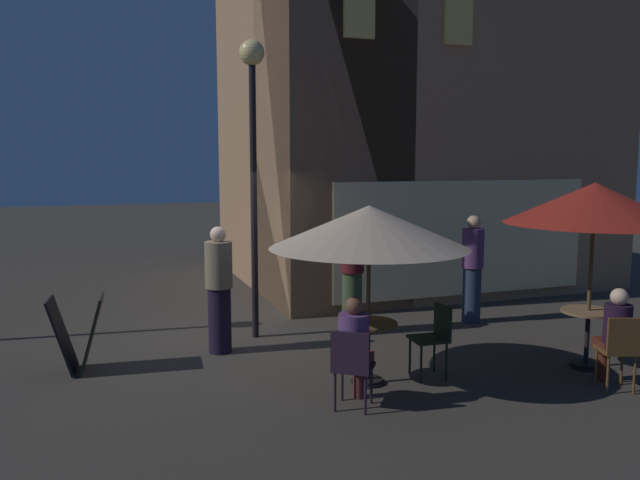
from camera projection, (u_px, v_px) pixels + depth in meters
ground_plane at (231, 344)px, 9.38m from camera, size 60.00×60.00×0.00m
cafe_building at (380, 110)px, 13.03m from camera, size 7.37×6.17×7.35m
street_lamp_near_corner at (253, 121)px, 9.33m from camera, size 0.37×0.37×4.40m
menu_sandwich_board at (77, 334)px, 8.09m from camera, size 0.71×0.62×0.96m
cafe_table_0 at (368, 340)px, 7.67m from camera, size 0.71×0.71×0.76m
cafe_table_1 at (588, 327)px, 8.25m from camera, size 0.68×0.68×0.76m
patio_umbrella_0 at (369, 227)px, 7.50m from camera, size 2.37×2.37×2.16m
patio_umbrella_1 at (594, 204)px, 8.05m from camera, size 2.23×2.23×2.40m
cafe_chair_0 at (435, 333)px, 7.91m from camera, size 0.45×0.45×0.90m
cafe_chair_1 at (352, 362)px, 6.83m from camera, size 0.58×0.58×0.90m
cafe_chair_2 at (620, 346)px, 7.38m from camera, size 0.49×0.49×0.91m
patron_seated_0 at (355, 344)px, 6.95m from camera, size 0.49×0.53×1.23m
patron_seated_1 at (615, 332)px, 7.50m from camera, size 0.41×0.51×1.21m
patron_standing_2 at (352, 275)px, 9.80m from camera, size 0.36×0.36×1.83m
patron_standing_3 at (472, 269)px, 10.51m from camera, size 0.36×0.36×1.78m
patron_standing_4 at (219, 290)px, 8.87m from camera, size 0.38×0.38×1.77m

